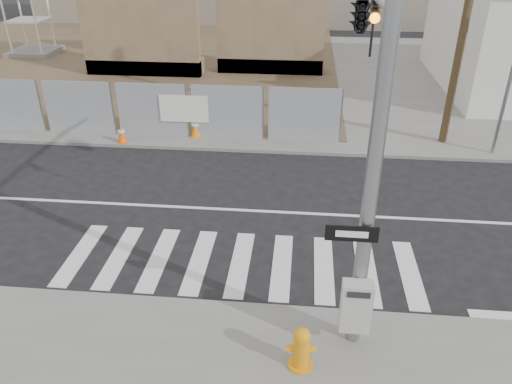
# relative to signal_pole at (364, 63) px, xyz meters

# --- Properties ---
(ground) EXTENTS (100.00, 100.00, 0.00)m
(ground) POSITION_rel_signal_pole_xyz_m (-2.49, 2.05, -4.78)
(ground) COLOR black
(ground) RESTS_ON ground
(sidewalk_far) EXTENTS (50.00, 20.00, 0.12)m
(sidewalk_far) POSITION_rel_signal_pole_xyz_m (-2.49, 16.05, -4.72)
(sidewalk_far) COLOR slate
(sidewalk_far) RESTS_ON ground
(signal_pole) EXTENTS (0.96, 5.87, 7.00)m
(signal_pole) POSITION_rel_signal_pole_xyz_m (0.00, 0.00, 0.00)
(signal_pole) COLOR gray
(signal_pole) RESTS_ON sidewalk_near
(chain_link_fence) EXTENTS (24.60, 0.04, 2.00)m
(chain_link_fence) POSITION_rel_signal_pole_xyz_m (-12.49, 7.05, -3.66)
(chain_link_fence) COLOR gray
(chain_link_fence) RESTS_ON sidewalk_far
(concrete_wall_left) EXTENTS (6.00, 1.30, 8.00)m
(concrete_wall_left) POSITION_rel_signal_pole_xyz_m (-9.49, 15.13, -1.40)
(concrete_wall_left) COLOR brown
(concrete_wall_left) RESTS_ON sidewalk_far
(concrete_wall_right) EXTENTS (5.50, 1.30, 8.00)m
(concrete_wall_right) POSITION_rel_signal_pole_xyz_m (-2.99, 16.13, -1.40)
(concrete_wall_right) COLOR brown
(concrete_wall_right) RESTS_ON sidewalk_far
(fire_hydrant) EXTENTS (0.55, 0.53, 0.87)m
(fire_hydrant) POSITION_rel_signal_pole_xyz_m (-0.99, -3.55, -4.23)
(fire_hydrant) COLOR orange
(fire_hydrant) RESTS_ON sidewalk_near
(traffic_cone_c) EXTENTS (0.38, 0.38, 0.66)m
(traffic_cone_c) POSITION_rel_signal_pole_xyz_m (-7.69, 6.27, -4.34)
(traffic_cone_c) COLOR #FF660D
(traffic_cone_c) RESTS_ON sidewalk_far
(traffic_cone_d) EXTENTS (0.47, 0.47, 0.74)m
(traffic_cone_d) POSITION_rel_signal_pole_xyz_m (-5.12, 7.07, -4.30)
(traffic_cone_d) COLOR orange
(traffic_cone_d) RESTS_ON sidewalk_far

